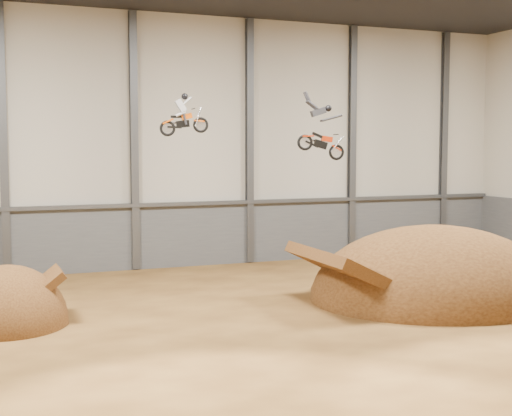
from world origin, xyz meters
The scene contains 13 objects.
floor centered at (0.00, 0.00, 0.00)m, with size 40.00×40.00×0.00m, color #523315.
back_wall centered at (0.00, 15.00, 7.00)m, with size 40.00×0.10×14.00m, color beige.
lower_band_back centered at (0.00, 14.90, 1.75)m, with size 39.80×0.18×3.50m, color #52555A.
steel_rail centered at (0.00, 14.75, 3.55)m, with size 39.80×0.35×0.20m, color #47494F.
steel_column_1 centered at (-10.00, 14.80, 7.00)m, with size 0.40×0.36×13.90m, color #47494F.
steel_column_2 centered at (-3.33, 14.80, 7.00)m, with size 0.40×0.36×13.90m, color #47494F.
steel_column_3 centered at (3.33, 14.80, 7.00)m, with size 0.40×0.36×13.90m, color #47494F.
steel_column_4 centered at (10.00, 14.80, 7.00)m, with size 0.40×0.36×13.90m, color #47494F.
steel_column_5 centered at (16.67, 14.80, 7.00)m, with size 0.40×0.36×13.90m, color #47494F.
takeoff_ramp centered at (-10.36, 4.63, 0.00)m, with size 4.50×5.20×4.50m, color #3E230F.
landing_ramp centered at (7.51, 2.67, 0.00)m, with size 11.28×9.98×6.51m, color #3E230F.
fmx_rider_a centered at (-2.96, 5.96, 8.18)m, with size 2.08×0.79×1.88m, color #E95808, non-canonical shape.
fmx_rider_b centered at (2.46, 4.12, 7.58)m, with size 2.82×0.81×2.42m, color #BB2B09, non-canonical shape.
Camera 1 is at (-11.23, -23.53, 6.71)m, focal length 50.00 mm.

